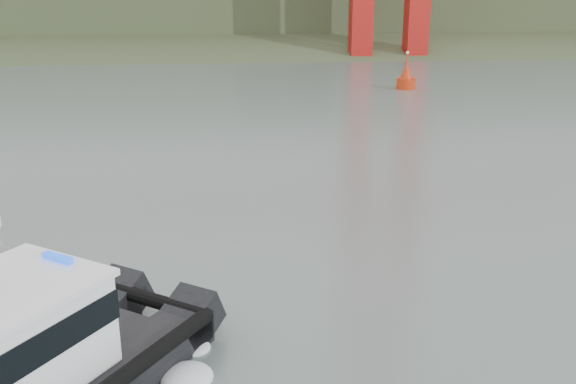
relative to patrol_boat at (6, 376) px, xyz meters
name	(u,v)px	position (x,y,z in m)	size (l,w,h in m)	color
ground	(262,358)	(6.52, 2.47, -1.46)	(400.00, 400.00, 0.00)	#566762
patrol_boat	(6,376)	(0.00, 0.00, 0.00)	(10.34, 12.41, 5.83)	black
nav_buoy	(406,78)	(24.02, 50.80, -0.39)	(1.95, 1.95, 4.07)	red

